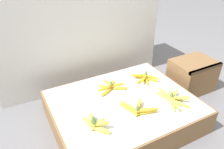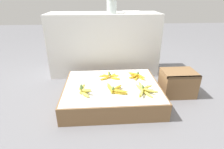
% 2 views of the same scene
% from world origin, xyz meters
% --- Properties ---
extents(ground_plane, '(10.00, 10.00, 0.00)m').
position_xyz_m(ground_plane, '(0.00, 0.00, 0.00)').
color(ground_plane, slate).
extents(display_platform, '(0.94, 0.75, 0.18)m').
position_xyz_m(display_platform, '(0.00, 0.00, 0.09)').
color(display_platform, olive).
rests_on(display_platform, ground_plane).
extents(back_vendor_table, '(1.39, 0.45, 0.78)m').
position_xyz_m(back_vendor_table, '(-0.05, 0.75, 0.39)').
color(back_vendor_table, white).
rests_on(back_vendor_table, ground_plane).
extents(wooden_crate, '(0.34, 0.26, 0.27)m').
position_xyz_m(wooden_crate, '(0.71, 0.07, 0.13)').
color(wooden_crate, olive).
rests_on(wooden_crate, ground_plane).
extents(banana_bunch_front_left, '(0.13, 0.21, 0.11)m').
position_xyz_m(banana_bunch_front_left, '(-0.27, -0.14, 0.21)').
color(banana_bunch_front_left, '#DBCC4C').
rests_on(banana_bunch_front_left, display_platform).
extents(banana_bunch_front_midleft, '(0.19, 0.19, 0.08)m').
position_xyz_m(banana_bunch_front_midleft, '(0.02, -0.14, 0.20)').
color(banana_bunch_front_midleft, gold).
rests_on(banana_bunch_front_midleft, display_platform).
extents(banana_bunch_front_midright, '(0.20, 0.26, 0.08)m').
position_xyz_m(banana_bunch_front_midright, '(0.29, -0.16, 0.20)').
color(banana_bunch_front_midright, '#DBCC4C').
rests_on(banana_bunch_front_midright, display_platform).
extents(banana_bunch_middle_midleft, '(0.23, 0.16, 0.08)m').
position_xyz_m(banana_bunch_middle_midleft, '(-0.01, 0.16, 0.20)').
color(banana_bunch_middle_midleft, gold).
rests_on(banana_bunch_middle_midleft, display_platform).
extents(banana_bunch_middle_midright, '(0.17, 0.20, 0.08)m').
position_xyz_m(banana_bunch_middle_midright, '(0.27, 0.14, 0.20)').
color(banana_bunch_middle_midright, gold).
rests_on(banana_bunch_middle_midright, display_platform).
extents(glass_jar, '(0.12, 0.12, 0.17)m').
position_xyz_m(glass_jar, '(0.04, 0.66, 0.87)').
color(glass_jar, silver).
rests_on(glass_jar, back_vendor_table).
extents(foam_tray_white, '(0.21, 0.20, 0.02)m').
position_xyz_m(foam_tray_white, '(0.30, 0.72, 0.79)').
color(foam_tray_white, white).
rests_on(foam_tray_white, back_vendor_table).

